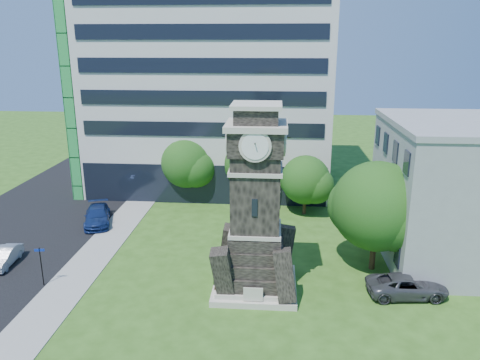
# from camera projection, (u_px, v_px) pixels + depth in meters

# --- Properties ---
(ground) EXTENTS (160.00, 160.00, 0.00)m
(ground) POSITION_uv_depth(u_px,v_px,m) (206.00, 301.00, 29.47)
(ground) COLOR #2F5317
(ground) RESTS_ON ground
(sidewalk) EXTENTS (3.00, 70.00, 0.06)m
(sidewalk) POSITION_uv_depth(u_px,v_px,m) (90.00, 260.00, 34.96)
(sidewalk) COLOR gray
(sidewalk) RESTS_ON ground
(clock_tower) EXTENTS (5.40, 5.40, 12.22)m
(clock_tower) POSITION_uv_depth(u_px,v_px,m) (256.00, 213.00, 29.65)
(clock_tower) COLOR beige
(clock_tower) RESTS_ON ground
(office_tall) EXTENTS (26.20, 15.11, 28.60)m
(office_tall) POSITION_uv_depth(u_px,v_px,m) (209.00, 56.00, 50.37)
(office_tall) COLOR silver
(office_tall) RESTS_ON ground
(car_street_mid) EXTENTS (1.67, 3.87, 1.24)m
(car_street_mid) POSITION_uv_depth(u_px,v_px,m) (4.00, 257.00, 34.16)
(car_street_mid) COLOR silver
(car_street_mid) RESTS_ON ground
(car_street_north) EXTENTS (3.61, 5.61, 1.51)m
(car_street_north) POSITION_uv_depth(u_px,v_px,m) (97.00, 216.00, 41.86)
(car_street_north) COLOR navy
(car_street_north) RESTS_ON ground
(car_east_lot) EXTENTS (5.30, 2.81, 1.42)m
(car_east_lot) POSITION_uv_depth(u_px,v_px,m) (407.00, 286.00, 29.96)
(car_east_lot) COLOR #454549
(car_east_lot) RESTS_ON ground
(park_bench) EXTENTS (1.98, 0.53, 1.02)m
(park_bench) POSITION_uv_depth(u_px,v_px,m) (229.00, 284.00, 30.52)
(park_bench) COLOR black
(park_bench) RESTS_ON ground
(street_sign) EXTENTS (0.66, 0.07, 2.75)m
(street_sign) POSITION_uv_depth(u_px,v_px,m) (41.00, 262.00, 30.93)
(street_sign) COLOR black
(street_sign) RESTS_ON ground
(tree_nw) EXTENTS (5.68, 5.17, 6.64)m
(tree_nw) POSITION_uv_depth(u_px,v_px,m) (187.00, 164.00, 47.14)
(tree_nw) COLOR #332114
(tree_nw) RESTS_ON ground
(tree_nc) EXTENTS (5.38, 4.90, 6.60)m
(tree_nc) POSITION_uv_depth(u_px,v_px,m) (250.00, 166.00, 45.87)
(tree_nc) COLOR #332114
(tree_nc) RESTS_ON ground
(tree_ne) EXTENTS (5.05, 4.59, 5.67)m
(tree_ne) POSITION_uv_depth(u_px,v_px,m) (306.00, 181.00, 43.57)
(tree_ne) COLOR #332114
(tree_ne) RESTS_ON ground
(tree_east) EXTENTS (6.93, 6.30, 7.94)m
(tree_east) POSITION_uv_depth(u_px,v_px,m) (378.00, 209.00, 32.46)
(tree_east) COLOR #332114
(tree_east) RESTS_ON ground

